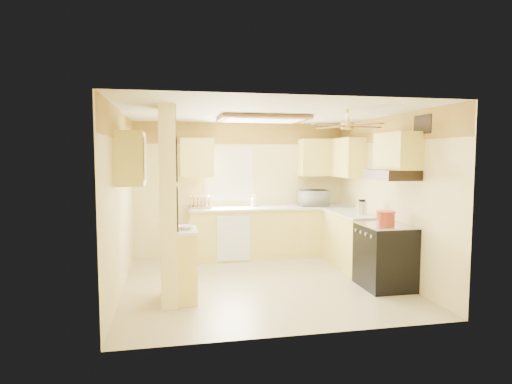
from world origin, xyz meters
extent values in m
plane|color=beige|center=(0.00, 0.00, 0.00)|extent=(4.00, 4.00, 0.00)
plane|color=white|center=(0.00, 0.00, 2.50)|extent=(4.00, 4.00, 0.00)
plane|color=#F6E296|center=(0.00, 1.90, 1.25)|extent=(4.00, 0.00, 4.00)
plane|color=#F6E296|center=(0.00, -1.90, 1.25)|extent=(4.00, 0.00, 4.00)
plane|color=#F6E296|center=(-2.00, 0.00, 1.25)|extent=(0.00, 3.80, 3.80)
plane|color=#F6E296|center=(2.00, 0.00, 1.25)|extent=(0.00, 3.80, 3.80)
cube|color=gold|center=(0.00, 1.88, 2.30)|extent=(4.00, 0.02, 0.40)
cube|color=#F6E296|center=(-1.35, -0.55, 1.25)|extent=(0.20, 0.70, 2.50)
cube|color=#D9C75B|center=(-1.13, -0.55, 0.45)|extent=(0.25, 0.55, 0.90)
cube|color=white|center=(-1.13, -0.55, 0.92)|extent=(0.28, 0.58, 0.04)
cube|color=#D9C75B|center=(0.50, 1.60, 0.45)|extent=(3.00, 0.60, 0.90)
cube|color=#D9C75B|center=(1.70, 0.60, 0.45)|extent=(0.60, 1.40, 0.90)
cube|color=white|center=(0.50, 1.59, 0.92)|extent=(3.04, 0.64, 0.04)
cube|color=white|center=(1.69, 0.60, 0.92)|extent=(0.64, 1.44, 0.04)
cube|color=white|center=(-0.25, 1.29, 0.43)|extent=(0.58, 0.02, 0.80)
cube|color=white|center=(-0.25, 1.89, 1.55)|extent=(0.92, 0.02, 1.02)
cube|color=white|center=(-0.25, 1.89, 1.55)|extent=(0.80, 0.02, 0.90)
cube|color=#D9C75B|center=(-0.85, 1.72, 1.85)|extent=(0.60, 0.35, 0.70)
cube|color=#D9C75B|center=(1.55, 1.72, 1.85)|extent=(0.90, 0.35, 0.70)
cube|color=#D9C75B|center=(1.82, 1.25, 1.85)|extent=(0.35, 1.00, 0.70)
cube|color=#D9C75B|center=(-1.82, -0.25, 1.85)|extent=(0.35, 0.75, 0.70)
cube|color=#D9C75B|center=(1.82, -0.55, 1.95)|extent=(0.35, 0.76, 0.52)
cube|color=black|center=(1.67, -0.55, 0.45)|extent=(0.65, 0.76, 0.90)
cube|color=silver|center=(1.67, -0.55, 0.91)|extent=(0.66, 0.77, 0.02)
cylinder|color=silver|center=(1.34, -0.80, 0.80)|extent=(0.03, 0.05, 0.05)
cylinder|color=silver|center=(1.34, -0.63, 0.80)|extent=(0.03, 0.05, 0.05)
cylinder|color=silver|center=(1.34, -0.47, 0.80)|extent=(0.03, 0.05, 0.05)
cylinder|color=silver|center=(1.34, -0.30, 0.80)|extent=(0.03, 0.05, 0.05)
cube|color=black|center=(1.74, -0.55, 1.62)|extent=(0.50, 0.76, 0.14)
cube|color=black|center=(-1.24, -0.55, 1.85)|extent=(0.02, 0.42, 0.57)
cube|color=white|center=(-1.23, -0.55, 1.85)|extent=(0.01, 0.37, 0.52)
cube|color=black|center=(-1.24, -0.55, 1.20)|extent=(0.02, 0.42, 0.57)
cube|color=yellow|center=(-1.23, -0.55, 1.20)|extent=(0.01, 0.37, 0.52)
cube|color=brown|center=(0.10, 0.50, 2.46)|extent=(1.35, 0.95, 0.06)
cube|color=white|center=(0.10, 0.50, 2.44)|extent=(1.15, 0.75, 0.02)
cylinder|color=gold|center=(1.00, -0.70, 2.42)|extent=(0.04, 0.04, 0.16)
cylinder|color=gold|center=(1.00, -0.70, 2.28)|extent=(0.18, 0.18, 0.08)
cube|color=brown|center=(1.30, -0.59, 2.28)|extent=(0.55, 0.28, 0.01)
cube|color=brown|center=(0.89, -0.40, 2.28)|extent=(0.28, 0.55, 0.01)
cube|color=brown|center=(0.70, -0.81, 2.28)|extent=(0.55, 0.28, 0.01)
cube|color=brown|center=(1.11, -1.00, 2.28)|extent=(0.28, 0.55, 0.01)
cube|color=black|center=(1.98, -0.90, 2.30)|extent=(0.02, 0.40, 0.25)
imported|color=white|center=(1.32, 1.59, 1.09)|extent=(0.57, 0.41, 0.30)
imported|color=white|center=(-1.13, -0.55, 0.96)|extent=(0.21, 0.21, 0.05)
cylinder|color=#A32F1B|center=(1.70, -0.49, 1.00)|extent=(0.25, 0.25, 0.16)
cylinder|color=#A32F1B|center=(1.70, -0.49, 1.09)|extent=(0.27, 0.27, 0.02)
cylinder|color=silver|center=(1.69, 0.27, 1.05)|extent=(0.16, 0.16, 0.21)
cylinder|color=black|center=(1.69, 0.27, 1.17)|extent=(0.11, 0.11, 0.03)
cube|color=tan|center=(-0.82, 1.62, 0.96)|extent=(0.41, 0.32, 0.04)
cube|color=tan|center=(-0.98, 1.62, 1.05)|extent=(0.02, 0.26, 0.22)
cube|color=tan|center=(-0.91, 1.62, 1.05)|extent=(0.02, 0.26, 0.22)
cube|color=tan|center=(-0.85, 1.62, 1.05)|extent=(0.02, 0.26, 0.22)
cube|color=tan|center=(-0.78, 1.62, 1.05)|extent=(0.02, 0.26, 0.22)
cube|color=tan|center=(-0.71, 1.62, 1.05)|extent=(0.02, 0.26, 0.22)
cube|color=tan|center=(-0.65, 1.62, 1.05)|extent=(0.02, 0.26, 0.22)
cylinder|color=white|center=(-0.91, 1.62, 1.05)|extent=(0.02, 0.22, 0.22)
cylinder|color=white|center=(-0.78, 1.62, 1.05)|extent=(0.02, 0.22, 0.22)
cylinder|color=white|center=(0.20, 1.68, 1.02)|extent=(0.12, 0.12, 0.15)
cylinder|color=tan|center=(0.22, 1.68, 1.06)|extent=(0.01, 0.01, 0.24)
cylinder|color=tan|center=(0.20, 1.70, 1.06)|extent=(0.01, 0.01, 0.24)
cylinder|color=tan|center=(0.18, 1.68, 1.06)|extent=(0.01, 0.01, 0.24)
cylinder|color=tan|center=(0.20, 1.66, 1.06)|extent=(0.01, 0.01, 0.24)
camera|label=1|loc=(-1.30, -6.08, 1.89)|focal=30.00mm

